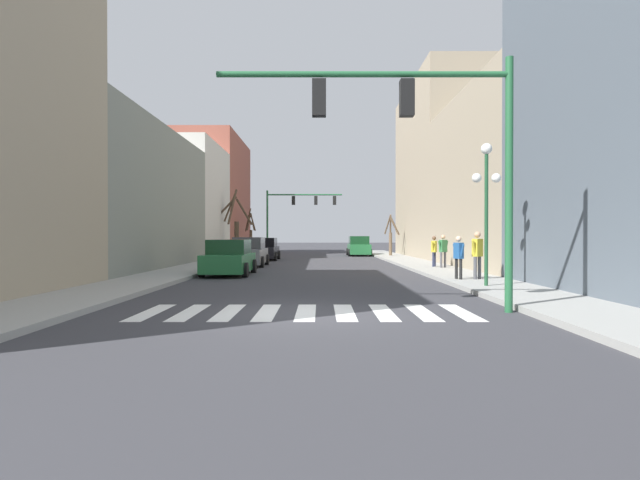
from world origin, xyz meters
The scene contains 20 objects.
ground_plane centered at (0.00, 0.00, 0.00)m, with size 240.00×240.00×0.00m, color #38383D.
sidewalk_left centered at (-6.25, 0.00, 0.07)m, with size 2.58×90.00×0.15m.
sidewalk_right centered at (6.25, 0.00, 0.07)m, with size 2.58×90.00×0.15m.
building_row_left centered at (-10.54, 19.67, 5.03)m, with size 6.00×50.90×11.46m.
building_row_right centered at (10.54, 15.97, 6.02)m, with size 6.00×42.16×13.90m.
crosswalk_stripes centered at (0.00, 0.15, 0.00)m, with size 7.65×2.60×0.01m.
traffic_signal_near centered at (2.69, 0.16, 4.31)m, with size 6.87×0.28×5.92m.
traffic_signal_far centered at (-2.01, 36.25, 4.56)m, with size 7.23×0.28×6.12m.
street_lamp_right_corner centered at (5.76, 4.87, 3.43)m, with size 0.95×0.36×4.65m.
car_driving_away_lane centered at (-3.80, 25.54, 0.77)m, with size 2.08×4.86×1.64m.
car_parked_right_far centered at (3.80, 33.18, 0.81)m, with size 2.08×4.47×1.76m.
car_parked_right_mid centered at (-3.80, 11.25, 0.75)m, with size 2.08×4.42×1.61m.
car_at_intersection centered at (-3.83, 17.84, 0.79)m, with size 2.02×4.43×1.70m.
pedestrian_waiting_at_curb centered at (6.66, 14.19, 1.15)m, with size 0.65×0.47×1.69m.
pedestrian_on_left_sidewalk centered at (5.55, 7.34, 1.11)m, with size 0.32×0.69×1.62m.
pedestrian_near_right_corner centered at (6.27, 7.39, 1.21)m, with size 0.63×0.59×1.79m.
pedestrian_on_right_sidewalk centered at (6.39, 15.03, 1.11)m, with size 0.41×0.65×1.62m.
street_tree_right_near centered at (6.29, 30.40, 1.84)m, with size 1.21×1.15×3.43m.
street_tree_right_far centered at (-6.19, 35.44, 2.05)m, with size 1.16×1.96×4.24m.
street_tree_left_near centered at (-6.53, 28.76, 2.60)m, with size 3.20×1.65×5.40m.
Camera 1 is at (0.33, -11.40, 1.78)m, focal length 28.00 mm.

